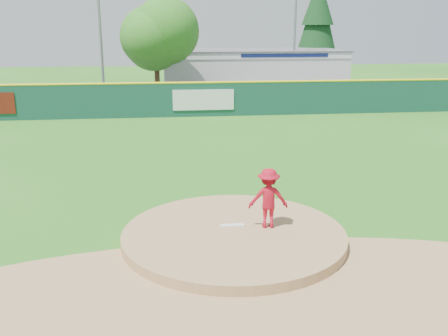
{
  "coord_description": "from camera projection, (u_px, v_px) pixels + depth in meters",
  "views": [
    {
      "loc": [
        -1.62,
        -11.29,
        5.06
      ],
      "look_at": [
        0.0,
        2.0,
        1.3
      ],
      "focal_mm": 40.0,
      "sensor_mm": 36.0,
      "label": 1
    }
  ],
  "objects": [
    {
      "name": "ground",
      "position": [
        234.0,
        240.0,
        12.35
      ],
      "size": [
        120.0,
        120.0,
        0.0
      ],
      "primitive_type": "plane",
      "color": "#286B19",
      "rests_on": "ground"
    },
    {
      "name": "pitchers_mound",
      "position": [
        234.0,
        240.0,
        12.35
      ],
      "size": [
        5.5,
        5.5,
        0.5
      ],
      "primitive_type": "cylinder",
      "color": "#9E774C",
      "rests_on": "ground"
    },
    {
      "name": "pitching_rubber",
      "position": [
        232.0,
        225.0,
        12.56
      ],
      "size": [
        0.6,
        0.15,
        0.04
      ],
      "primitive_type": "cube",
      "color": "white",
      "rests_on": "pitchers_mound"
    },
    {
      "name": "infield_dirt_arc",
      "position": [
        256.0,
        304.0,
        9.48
      ],
      "size": [
        15.4,
        15.4,
        0.01
      ],
      "primitive_type": "cylinder",
      "color": "#9E774C",
      "rests_on": "ground"
    },
    {
      "name": "parking_lot",
      "position": [
        184.0,
        97.0,
        38.15
      ],
      "size": [
        44.0,
        16.0,
        0.02
      ],
      "primitive_type": "cube",
      "color": "#38383A",
      "rests_on": "ground"
    },
    {
      "name": "pitcher",
      "position": [
        268.0,
        198.0,
        12.33
      ],
      "size": [
        1.03,
        0.66,
        1.51
      ],
      "primitive_type": "imported",
      "rotation": [
        0.0,
        0.0,
        3.04
      ],
      "color": "#AC0E22",
      "rests_on": "pitchers_mound"
    },
    {
      "name": "van",
      "position": [
        225.0,
        92.0,
        34.93
      ],
      "size": [
        5.39,
        2.75,
        1.46
      ],
      "primitive_type": "imported",
      "rotation": [
        0.0,
        0.0,
        1.51
      ],
      "color": "silver",
      "rests_on": "parking_lot"
    },
    {
      "name": "pool_building_grp",
      "position": [
        251.0,
        69.0,
        43.17
      ],
      "size": [
        15.2,
        8.2,
        3.31
      ],
      "color": "silver",
      "rests_on": "ground"
    },
    {
      "name": "fence_banners",
      "position": [
        95.0,
        102.0,
        28.56
      ],
      "size": [
        16.05,
        0.04,
        1.2
      ],
      "color": "#60180D",
      "rests_on": "ground"
    },
    {
      "name": "playground_slide",
      "position": [
        14.0,
        95.0,
        33.42
      ],
      "size": [
        0.93,
        2.61,
        1.44
      ],
      "color": "blue",
      "rests_on": "ground"
    },
    {
      "name": "outfield_fence",
      "position": [
        191.0,
        98.0,
        29.25
      ],
      "size": [
        40.0,
        0.14,
        2.07
      ],
      "color": "#133F33",
      "rests_on": "ground"
    },
    {
      "name": "deciduous_tree",
      "position": [
        156.0,
        36.0,
        34.77
      ],
      "size": [
        5.6,
        5.6,
        7.36
      ],
      "color": "#382314",
      "rests_on": "ground"
    },
    {
      "name": "conifer_tree",
      "position": [
        318.0,
        23.0,
        46.77
      ],
      "size": [
        4.4,
        4.4,
        9.5
      ],
      "color": "#382314",
      "rests_on": "ground"
    },
    {
      "name": "light_pole_left",
      "position": [
        99.0,
        14.0,
        35.81
      ],
      "size": [
        1.75,
        0.25,
        11.0
      ],
      "color": "gray",
      "rests_on": "ground"
    },
    {
      "name": "light_pole_right",
      "position": [
        295.0,
        22.0,
        39.61
      ],
      "size": [
        1.75,
        0.25,
        10.0
      ],
      "color": "gray",
      "rests_on": "ground"
    }
  ]
}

